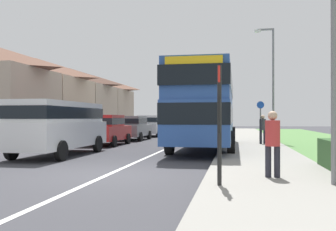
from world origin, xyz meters
name	(u,v)px	position (x,y,z in m)	size (l,w,h in m)	color
ground_plane	(108,175)	(0.00, 0.00, 0.00)	(120.00, 120.00, 0.00)	#38383D
lane_marking_centre	(165,149)	(0.00, 8.00, 0.00)	(0.14, 60.00, 0.01)	silver
pavement_near_side	(258,154)	(4.20, 6.00, 0.06)	(3.20, 68.00, 0.12)	gray
double_decker_bus	(206,105)	(1.90, 8.41, 2.14)	(2.80, 10.44, 3.70)	#284C93
parked_van_white	(59,124)	(-3.62, 4.34, 1.28)	(2.11, 5.56, 2.14)	silver
parked_car_red	(106,129)	(-3.70, 9.98, 0.91)	(1.88, 3.99, 1.67)	#B21E1E
parked_car_grey	(132,127)	(-3.58, 14.74, 0.90)	(1.95, 4.06, 1.63)	slate
parked_car_silver	(150,125)	(-3.53, 20.02, 0.93)	(1.98, 4.26, 1.70)	#B7B7BC
pedestrian_at_stop	(273,141)	(4.18, -0.44, 0.98)	(0.34, 0.34, 1.67)	#23232D
pedestrian_walking_away	(263,128)	(4.75, 10.88, 0.98)	(0.34, 0.34, 1.67)	#23232D
bus_stop_sign	(219,116)	(3.00, -1.66, 1.54)	(0.09, 0.52, 2.60)	black
cycle_route_sign	(260,119)	(4.82, 13.73, 1.43)	(0.44, 0.08, 2.52)	slate
street_lamp_mid	(271,77)	(5.40, 13.05, 3.93)	(1.14, 0.20, 6.78)	slate
house_terrace_far_side	(54,99)	(-12.96, 21.72, 3.24)	(7.98, 25.15, 6.47)	tan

